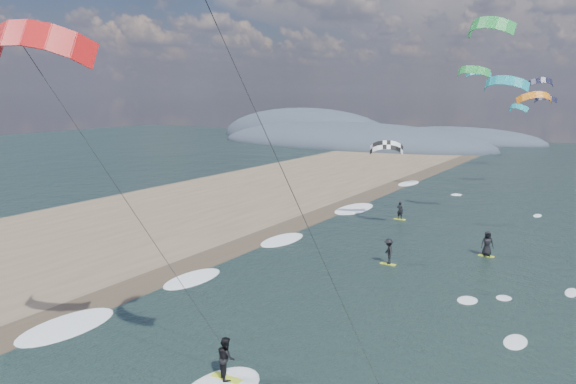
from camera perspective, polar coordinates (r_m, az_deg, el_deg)
The scene contains 7 objects.
wet_sand_strip at distance 34.93m, azimuth -17.62°, elevation -10.13°, with size 3.00×240.00×0.00m, color #382D23.
coastal_hills at distance 132.83m, azimuth 5.71°, elevation 5.16°, with size 80.00×41.00×15.00m.
kitesurfer_near_a at distance 16.10m, azimuth -6.57°, elevation 13.96°, with size 7.67×9.04×17.39m.
kitesurfer_near_b at distance 20.60m, azimuth -19.59°, elevation 3.56°, with size 7.22×8.64×14.69m.
far_kitesurfers at distance 42.77m, azimuth 13.66°, elevation -4.88°, with size 10.70×14.34×1.86m.
bg_kite_field at distance 71.35m, azimuth 21.32°, elevation 9.98°, with size 13.18×64.00×10.45m.
shoreline_surf at distance 37.19m, azimuth -10.79°, elevation -8.56°, with size 2.40×79.40×0.11m.
Camera 1 is at (13.23, -11.00, 11.95)m, focal length 35.00 mm.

